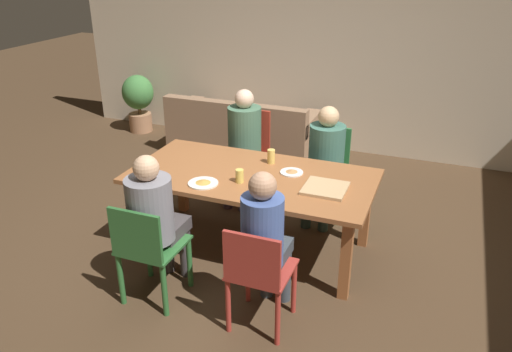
{
  "coord_description": "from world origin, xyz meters",
  "views": [
    {
      "loc": [
        1.51,
        -3.76,
        2.57
      ],
      "look_at": [
        0.0,
        0.1,
        0.69
      ],
      "focal_mm": 35.56,
      "sensor_mm": 36.0,
      "label": 1
    }
  ],
  "objects_px": {
    "drinking_glass_0": "(240,176)",
    "potted_plant": "(138,99)",
    "chair_2": "(248,151)",
    "chair_3": "(328,166)",
    "pizza_box_0": "(325,188)",
    "plate_0": "(292,172)",
    "drinking_glass_1": "(271,156)",
    "person_0": "(265,236)",
    "person_2": "(243,138)",
    "chair_0": "(258,273)",
    "couch": "(242,134)",
    "plate_1": "(203,183)",
    "person_1": "(155,214)",
    "dining_table": "(252,183)",
    "person_3": "(325,154)",
    "chair_1": "(148,249)"
  },
  "relations": [
    {
      "from": "drinking_glass_0",
      "to": "person_0",
      "type": "bearing_deg",
      "value": -54.45
    },
    {
      "from": "chair_1",
      "to": "plate_0",
      "type": "xyz_separation_m",
      "value": [
        0.76,
        1.17,
        0.28
      ]
    },
    {
      "from": "chair_1",
      "to": "chair_2",
      "type": "bearing_deg",
      "value": 90.0
    },
    {
      "from": "person_1",
      "to": "drinking_glass_0",
      "type": "xyz_separation_m",
      "value": [
        0.41,
        0.69,
        0.09
      ]
    },
    {
      "from": "drinking_glass_0",
      "to": "drinking_glass_1",
      "type": "height_order",
      "value": "drinking_glass_1"
    },
    {
      "from": "dining_table",
      "to": "plate_1",
      "type": "bearing_deg",
      "value": -132.94
    },
    {
      "from": "person_0",
      "to": "drinking_glass_1",
      "type": "bearing_deg",
      "value": 107.96
    },
    {
      "from": "person_0",
      "to": "plate_1",
      "type": "height_order",
      "value": "person_0"
    },
    {
      "from": "chair_2",
      "to": "drinking_glass_1",
      "type": "height_order",
      "value": "chair_2"
    },
    {
      "from": "person_0",
      "to": "pizza_box_0",
      "type": "height_order",
      "value": "person_0"
    },
    {
      "from": "plate_1",
      "to": "couch",
      "type": "distance_m",
      "value": 2.59
    },
    {
      "from": "person_0",
      "to": "couch",
      "type": "relative_size",
      "value": 0.63
    },
    {
      "from": "couch",
      "to": "dining_table",
      "type": "bearing_deg",
      "value": -65.07
    },
    {
      "from": "chair_0",
      "to": "person_2",
      "type": "distance_m",
      "value": 2.1
    },
    {
      "from": "person_0",
      "to": "person_2",
      "type": "height_order",
      "value": "person_2"
    },
    {
      "from": "plate_0",
      "to": "drinking_glass_1",
      "type": "relative_size",
      "value": 1.56
    },
    {
      "from": "plate_0",
      "to": "person_3",
      "type": "bearing_deg",
      "value": 78.7
    },
    {
      "from": "person_0",
      "to": "couch",
      "type": "distance_m",
      "value": 3.35
    },
    {
      "from": "person_0",
      "to": "plate_0",
      "type": "relative_size",
      "value": 5.98
    },
    {
      "from": "person_3",
      "to": "plate_1",
      "type": "bearing_deg",
      "value": -123.31
    },
    {
      "from": "plate_0",
      "to": "potted_plant",
      "type": "xyz_separation_m",
      "value": [
        -3.11,
        2.28,
        -0.26
      ]
    },
    {
      "from": "couch",
      "to": "potted_plant",
      "type": "distance_m",
      "value": 1.85
    },
    {
      "from": "plate_1",
      "to": "potted_plant",
      "type": "xyz_separation_m",
      "value": [
        -2.49,
        2.77,
        -0.26
      ]
    },
    {
      "from": "person_2",
      "to": "couch",
      "type": "xyz_separation_m",
      "value": [
        -0.54,
        1.26,
        -0.45
      ]
    },
    {
      "from": "person_1",
      "to": "plate_1",
      "type": "bearing_deg",
      "value": 75.69
    },
    {
      "from": "pizza_box_0",
      "to": "plate_1",
      "type": "bearing_deg",
      "value": -164.92
    },
    {
      "from": "chair_3",
      "to": "pizza_box_0",
      "type": "xyz_separation_m",
      "value": [
        0.23,
        -1.04,
        0.25
      ]
    },
    {
      "from": "person_1",
      "to": "person_3",
      "type": "distance_m",
      "value": 1.92
    },
    {
      "from": "person_3",
      "to": "drinking_glass_0",
      "type": "xyz_separation_m",
      "value": [
        -0.49,
        -1.01,
        0.11
      ]
    },
    {
      "from": "chair_3",
      "to": "person_3",
      "type": "distance_m",
      "value": 0.24
    },
    {
      "from": "chair_2",
      "to": "pizza_box_0",
      "type": "xyz_separation_m",
      "value": [
        1.12,
        -1.07,
        0.23
      ]
    },
    {
      "from": "chair_3",
      "to": "plate_0",
      "type": "height_order",
      "value": "chair_3"
    },
    {
      "from": "drinking_glass_0",
      "to": "plate_0",
      "type": "bearing_deg",
      "value": 44.17
    },
    {
      "from": "person_3",
      "to": "dining_table",
      "type": "bearing_deg",
      "value": -118.67
    },
    {
      "from": "person_1",
      "to": "couch",
      "type": "relative_size",
      "value": 0.63
    },
    {
      "from": "pizza_box_0",
      "to": "plate_1",
      "type": "height_order",
      "value": "plate_1"
    },
    {
      "from": "chair_1",
      "to": "couch",
      "type": "relative_size",
      "value": 0.45
    },
    {
      "from": "potted_plant",
      "to": "person_2",
      "type": "bearing_deg",
      "value": -33.69
    },
    {
      "from": "drinking_glass_1",
      "to": "couch",
      "type": "distance_m",
      "value": 2.17
    },
    {
      "from": "chair_3",
      "to": "pizza_box_0",
      "type": "distance_m",
      "value": 1.09
    },
    {
      "from": "chair_0",
      "to": "couch",
      "type": "height_order",
      "value": "chair_0"
    },
    {
      "from": "person_2",
      "to": "chair_3",
      "type": "bearing_deg",
      "value": 6.67
    },
    {
      "from": "chair_1",
      "to": "potted_plant",
      "type": "height_order",
      "value": "chair_1"
    },
    {
      "from": "dining_table",
      "to": "drinking_glass_1",
      "type": "distance_m",
      "value": 0.34
    },
    {
      "from": "plate_0",
      "to": "couch",
      "type": "distance_m",
      "value": 2.41
    },
    {
      "from": "chair_2",
      "to": "drinking_glass_0",
      "type": "height_order",
      "value": "chair_2"
    },
    {
      "from": "drinking_glass_0",
      "to": "potted_plant",
      "type": "xyz_separation_m",
      "value": [
        -2.76,
        2.62,
        -0.31
      ]
    },
    {
      "from": "dining_table",
      "to": "person_1",
      "type": "xyz_separation_m",
      "value": [
        -0.45,
        -0.87,
        0.05
      ]
    },
    {
      "from": "dining_table",
      "to": "pizza_box_0",
      "type": "bearing_deg",
      "value": -5.64
    },
    {
      "from": "pizza_box_0",
      "to": "plate_1",
      "type": "relative_size",
      "value": 1.36
    }
  ]
}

